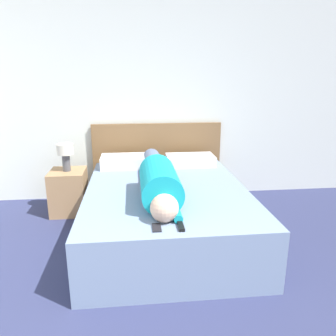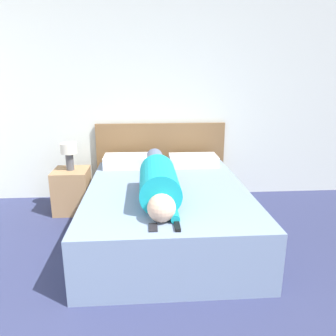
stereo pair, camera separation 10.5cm
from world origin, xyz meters
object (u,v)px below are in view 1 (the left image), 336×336
Objects in this scene: bed at (166,212)px; nightstand at (69,192)px; table_lamp at (65,153)px; tv_remote at (181,226)px; pillow_second at (190,160)px; person_lying at (158,179)px; pillow_near_headboard at (127,161)px; cell_phone at (157,228)px.

nightstand is at bearing 146.40° from bed.
table_lamp is (-1.09, 0.72, 0.47)m from bed.
table_lamp reaches higher than tv_remote.
pillow_second is at bearing 3.47° from nightstand.
table_lamp is 0.55× the size of pillow_second.
person_lying is 0.74m from tv_remote.
nightstand is at bearing 0.00° from table_lamp.
pillow_second is (0.47, 0.96, -0.08)m from person_lying.
person_lying is 11.76× the size of tv_remote.
pillow_near_headboard reaches higher than nightstand.
table_lamp is 0.18× the size of person_lying.
tv_remote is at bearing -88.93° from bed.
pillow_second is at bearing 3.47° from table_lamp.
table_lamp is at bearing 124.70° from tv_remote.
pillow_second is at bearing 64.93° from bed.
tv_remote is at bearing -102.18° from pillow_second.
bed is 13.80× the size of tv_remote.
person_lying reaches higher than nightstand.
nightstand is at bearing 120.25° from cell_phone.
tv_remote is (0.11, -0.72, -0.13)m from person_lying.
nightstand is 0.29× the size of person_lying.
table_lamp reaches higher than pillow_near_headboard.
pillow_second is at bearing 63.91° from person_lying.
table_lamp is 0.71m from pillow_near_headboard.
pillow_near_headboard is 1.70m from cell_phone.
pillow_near_headboard is 1.05× the size of pillow_second.
pillow_near_headboard reaches higher than cell_phone.
bed is at bearing 91.07° from tv_remote.
person_lying is at bearing -41.23° from nightstand.
bed is at bearing -115.07° from pillow_second.
person_lying is at bearing 98.48° from tv_remote.
nightstand is 3.44× the size of tv_remote.
person_lying is at bearing 84.52° from cell_phone.
cell_phone is (0.24, -1.68, -0.06)m from pillow_near_headboard.
bed is 1.39m from table_lamp.
person_lying is 0.74m from cell_phone.
bed is 1.17× the size of person_lying.
cell_phone is at bearing -107.82° from pillow_second.
nightstand is 0.47m from table_lamp.
pillow_second is (1.47, 0.09, 0.32)m from nightstand.
pillow_near_headboard is at bearing 115.99° from bed.
person_lying reaches higher than cell_phone.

